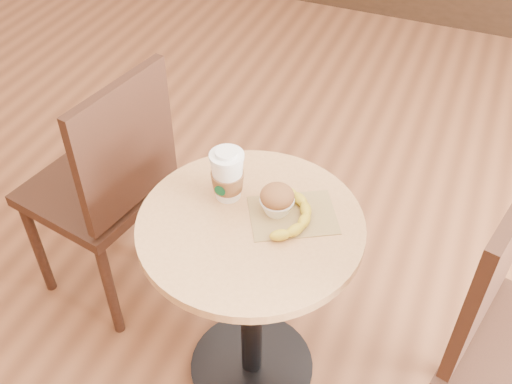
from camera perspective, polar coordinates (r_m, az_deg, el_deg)
cafe_table at (r=1.85m, az=-0.48°, el=-8.13°), size 0.64×0.64×0.75m
chair_left at (r=2.15m, az=-13.95°, el=0.71°), size 0.51×0.51×0.99m
kraft_bag at (r=1.69m, az=3.52°, el=-2.20°), size 0.30×0.28×0.00m
coffee_cup at (r=1.70m, az=-2.74°, el=1.49°), size 0.10×0.10×0.16m
muffin at (r=1.67m, az=2.02°, el=-0.75°), size 0.10×0.10×0.09m
banana at (r=1.66m, az=3.38°, el=-2.18°), size 0.17×0.25×0.03m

